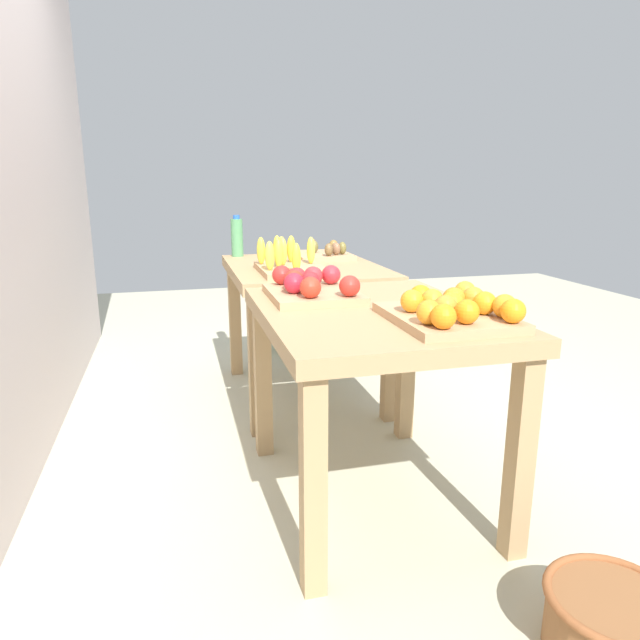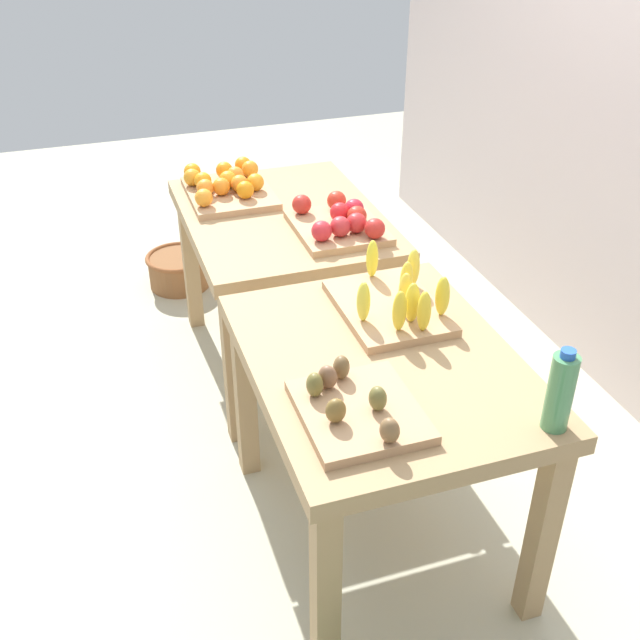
{
  "view_description": "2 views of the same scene",
  "coord_description": "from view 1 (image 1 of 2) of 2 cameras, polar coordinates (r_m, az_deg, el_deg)",
  "views": [
    {
      "loc": [
        -2.43,
        0.69,
        1.21
      ],
      "look_at": [
        0.03,
        0.04,
        0.57
      ],
      "focal_mm": 31.53,
      "sensor_mm": 36.0,
      "label": 1
    },
    {
      "loc": [
        2.32,
        -0.79,
        2.09
      ],
      "look_at": [
        0.05,
        -0.03,
        0.6
      ],
      "focal_mm": 43.14,
      "sensor_mm": 36.0,
      "label": 2
    }
  ],
  "objects": [
    {
      "name": "wicker_basket",
      "position": [
        1.81,
        27.5,
        -25.64
      ],
      "size": [
        0.35,
        0.35,
        0.18
      ],
      "color": "brown",
      "rests_on": "ground_plane"
    },
    {
      "name": "water_bottle",
      "position": [
        3.48,
        -8.42,
        8.32
      ],
      "size": [
        0.07,
        0.07,
        0.25
      ],
      "color": "#4C8C59",
      "rests_on": "display_table_right"
    },
    {
      "name": "watermelon_pile",
      "position": [
        4.17,
        -1.14,
        -0.15
      ],
      "size": [
        0.61,
        0.64,
        0.49
      ],
      "color": "#356733",
      "rests_on": "ground_plane"
    },
    {
      "name": "apple_bin",
      "position": [
        2.22,
        -0.96,
        3.4
      ],
      "size": [
        0.41,
        0.34,
        0.11
      ],
      "color": "tan",
      "rests_on": "display_table_left"
    },
    {
      "name": "kiwi_bin",
      "position": [
        3.37,
        0.35,
        6.78
      ],
      "size": [
        0.37,
        0.32,
        0.1
      ],
      "color": "tan",
      "rests_on": "display_table_right"
    },
    {
      "name": "orange_bin",
      "position": [
        1.87,
        13.27,
        1.02
      ],
      "size": [
        0.45,
        0.37,
        0.11
      ],
      "color": "tan",
      "rests_on": "display_table_left"
    },
    {
      "name": "ground_plane",
      "position": [
        2.8,
        1.06,
        -11.54
      ],
      "size": [
        8.0,
        8.0,
        0.0
      ],
      "primitive_type": "plane",
      "color": "#B6B49A"
    },
    {
      "name": "display_table_left",
      "position": [
        2.07,
        5.33,
        -1.84
      ],
      "size": [
        1.04,
        0.8,
        0.76
      ],
      "color": "tan",
      "rests_on": "ground_plane"
    },
    {
      "name": "banana_crate",
      "position": [
        2.85,
        -3.23,
        5.84
      ],
      "size": [
        0.45,
        0.32,
        0.17
      ],
      "color": "tan",
      "rests_on": "display_table_right"
    },
    {
      "name": "display_table_right",
      "position": [
        3.12,
        -1.67,
        3.61
      ],
      "size": [
        1.04,
        0.8,
        0.76
      ],
      "color": "tan",
      "rests_on": "ground_plane"
    }
  ]
}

